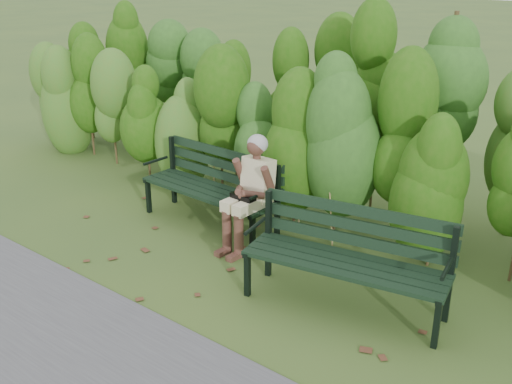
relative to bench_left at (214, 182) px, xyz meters
The scene contains 6 objects.
ground 1.33m from the bench_left, 39.91° to the right, with size 80.00×80.00×0.00m, color #385324.
hedge_band 1.62m from the bench_left, 48.70° to the left, with size 11.04×1.67×2.42m.
leaf_litter 1.44m from the bench_left, 36.42° to the right, with size 5.88×2.08×0.01m.
bench_left is the anchor object (origin of this frame).
bench_right 2.13m from the bench_left, 15.12° to the right, with size 1.83×0.88×0.88m.
seated_woman 0.73m from the bench_left, 16.18° to the right, with size 0.47×0.68×1.20m.
Camera 1 is at (3.32, -3.87, 2.89)m, focal length 42.00 mm.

